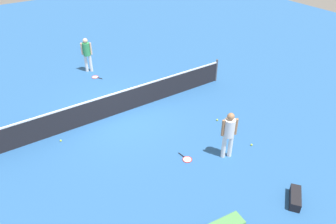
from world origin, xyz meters
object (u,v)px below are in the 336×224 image
at_px(player_near_side, 229,132).
at_px(tennis_ball_by_net, 61,141).
at_px(player_far_side, 87,52).
at_px(tennis_ball_midcourt, 217,120).
at_px(tennis_racket_far_player, 96,77).
at_px(tennis_ball_near_player, 252,145).
at_px(equipment_bag, 295,197).
at_px(tennis_racket_near_player, 187,159).

relative_size(player_near_side, tennis_ball_by_net, 25.76).
xyz_separation_m(player_far_side, tennis_ball_midcourt, (2.41, -6.83, -0.98)).
xyz_separation_m(tennis_racket_far_player, tennis_ball_near_player, (2.42, -7.83, 0.02)).
bearing_deg(tennis_ball_midcourt, tennis_ball_near_player, -90.45).
bearing_deg(player_near_side, equipment_bag, -82.75).
relative_size(tennis_racket_far_player, tennis_ball_by_net, 8.97).
bearing_deg(tennis_racket_near_player, tennis_ball_by_net, 134.07).
xyz_separation_m(player_near_side, tennis_ball_by_net, (-4.29, 3.82, -0.98)).
distance_m(player_near_side, tennis_ball_by_net, 5.83).
xyz_separation_m(tennis_racket_far_player, tennis_ball_by_net, (-2.98, -3.93, 0.02)).
height_order(player_far_side, equipment_bag, player_far_side).
bearing_deg(tennis_racket_near_player, tennis_ball_midcourt, 26.17).
bearing_deg(tennis_ball_near_player, player_far_side, 105.51).
distance_m(player_far_side, tennis_ball_midcourt, 7.31).
relative_size(player_far_side, tennis_ball_near_player, 25.76).
height_order(tennis_ball_near_player, tennis_ball_midcourt, same).
xyz_separation_m(player_near_side, tennis_racket_near_player, (-1.17, 0.60, -1.00)).
xyz_separation_m(player_far_side, equipment_bag, (1.60, -11.04, -0.87)).
relative_size(player_near_side, tennis_racket_near_player, 2.85).
xyz_separation_m(player_near_side, equipment_bag, (0.32, -2.48, -0.87)).
relative_size(tennis_ball_by_net, equipment_bag, 0.08).
xyz_separation_m(player_far_side, tennis_racket_far_player, (-0.03, -0.81, -1.00)).
bearing_deg(equipment_bag, tennis_ball_near_player, 71.61).
height_order(player_far_side, tennis_ball_near_player, player_far_side).
distance_m(player_near_side, equipment_bag, 2.65).
height_order(tennis_ball_by_net, equipment_bag, equipment_bag).
distance_m(tennis_racket_near_player, tennis_ball_near_player, 2.38).
height_order(player_near_side, tennis_ball_by_net, player_near_side).
distance_m(tennis_ball_near_player, tennis_ball_midcourt, 1.81).
bearing_deg(player_far_side, tennis_ball_by_net, -122.41).
height_order(tennis_racket_near_player, equipment_bag, equipment_bag).
xyz_separation_m(tennis_ball_near_player, tennis_ball_by_net, (-5.41, 3.90, 0.00)).
relative_size(tennis_racket_far_player, equipment_bag, 0.74).
height_order(player_near_side, player_far_side, same).
bearing_deg(tennis_ball_midcourt, player_far_side, 109.44).
bearing_deg(equipment_bag, player_far_side, 98.23).
bearing_deg(tennis_ball_midcourt, tennis_racket_far_player, 112.03).
bearing_deg(player_far_side, tennis_ball_midcourt, -70.56).
distance_m(player_near_side, tennis_ball_near_player, 1.48).
xyz_separation_m(tennis_racket_near_player, tennis_ball_by_net, (-3.12, 3.22, 0.02)).
distance_m(tennis_ball_near_player, tennis_ball_by_net, 6.67).
bearing_deg(tennis_racket_far_player, equipment_bag, -80.99).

